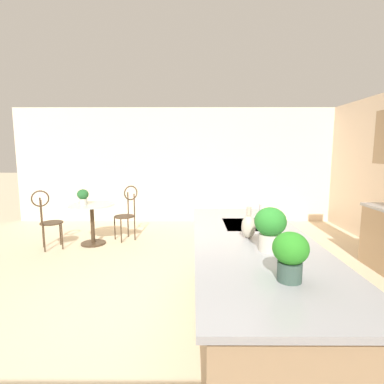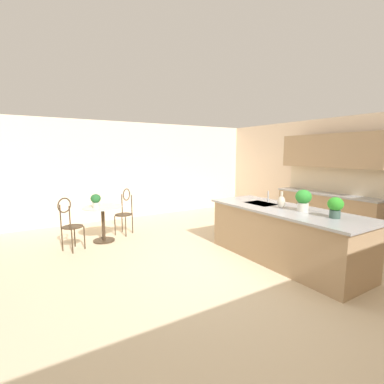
# 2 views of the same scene
# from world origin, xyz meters

# --- Properties ---
(ground_plane) EXTENTS (40.00, 40.00, 0.00)m
(ground_plane) POSITION_xyz_m (0.00, 0.00, 0.00)
(ground_plane) COLOR beige
(wall_back) EXTENTS (9.00, 0.12, 2.70)m
(wall_back) POSITION_xyz_m (0.00, 3.66, 1.35)
(wall_back) COLOR beige
(wall_back) RESTS_ON ground
(wall_left_window) EXTENTS (0.12, 7.80, 2.70)m
(wall_left_window) POSITION_xyz_m (-4.26, 0.00, 1.35)
(wall_left_window) COLOR beige
(wall_left_window) RESTS_ON ground
(kitchen_island) EXTENTS (2.80, 1.06, 0.92)m
(kitchen_island) POSITION_xyz_m (0.30, 0.85, 0.46)
(kitchen_island) COLOR tan
(kitchen_island) RESTS_ON ground
(back_counter_run) EXTENTS (2.44, 0.64, 1.52)m
(back_counter_run) POSITION_xyz_m (-0.40, 3.21, 0.49)
(back_counter_run) COLOR tan
(back_counter_run) RESTS_ON ground
(upper_cabinet_run) EXTENTS (2.40, 0.36, 0.76)m
(upper_cabinet_run) POSITION_xyz_m (-0.40, 3.18, 1.90)
(upper_cabinet_run) COLOR tan
(upper_cabinet_run) RESTS_ON back_counter_run
(bistro_table) EXTENTS (0.80, 0.80, 0.74)m
(bistro_table) POSITION_xyz_m (-2.40, -1.53, 0.45)
(bistro_table) COLOR #3D2D1E
(bistro_table) RESTS_ON ground
(chair_near_window) EXTENTS (0.52, 0.52, 1.04)m
(chair_near_window) POSITION_xyz_m (-2.13, -2.21, 0.57)
(chair_near_window) COLOR #3D2D1E
(chair_near_window) RESTS_ON ground
(chair_by_island) EXTENTS (0.53, 0.53, 1.04)m
(chair_by_island) POSITION_xyz_m (-2.71, -0.96, 0.57)
(chair_by_island) COLOR #3D2D1E
(chair_by_island) RESTS_ON ground
(sink_faucet) EXTENTS (0.02, 0.02, 0.22)m
(sink_faucet) POSITION_xyz_m (-0.25, 1.03, 1.03)
(sink_faucet) COLOR #B2B5BA
(sink_faucet) RESTS_ON kitchen_island
(potted_plant_on_table) EXTENTS (0.20, 0.20, 0.28)m
(potted_plant_on_table) POSITION_xyz_m (-2.37, -1.66, 0.90)
(potted_plant_on_table) COLOR beige
(potted_plant_on_table) RESTS_ON bistro_table
(potted_plant_counter_near) EXTENTS (0.25, 0.25, 0.35)m
(potted_plant_counter_near) POSITION_xyz_m (0.60, 0.92, 1.12)
(potted_plant_counter_near) COLOR beige
(potted_plant_counter_near) RESTS_ON kitchen_island
(potted_plant_counter_far) EXTENTS (0.22, 0.22, 0.31)m
(potted_plant_counter_far) POSITION_xyz_m (1.15, 0.90, 1.10)
(potted_plant_counter_far) COLOR #385147
(potted_plant_counter_far) RESTS_ON kitchen_island
(vase_on_counter) EXTENTS (0.13, 0.13, 0.29)m
(vase_on_counter) POSITION_xyz_m (0.25, 0.81, 1.03)
(vase_on_counter) COLOR #BCB29E
(vase_on_counter) RESTS_ON kitchen_island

